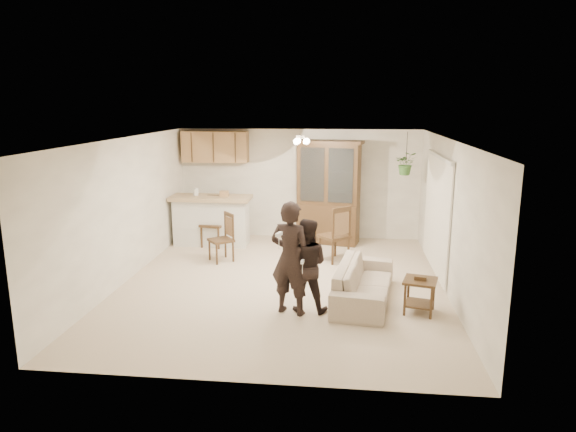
# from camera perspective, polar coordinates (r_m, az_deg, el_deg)

# --- Properties ---
(floor) EXTENTS (6.50, 6.50, 0.00)m
(floor) POSITION_cam_1_polar(r_m,az_deg,el_deg) (9.01, -0.65, -7.53)
(floor) COLOR beige
(floor) RESTS_ON ground
(ceiling) EXTENTS (5.50, 6.50, 0.02)m
(ceiling) POSITION_cam_1_polar(r_m,az_deg,el_deg) (8.48, -0.69, 8.54)
(ceiling) COLOR white
(ceiling) RESTS_ON wall_back
(wall_back) EXTENTS (5.50, 0.02, 2.50)m
(wall_back) POSITION_cam_1_polar(r_m,az_deg,el_deg) (11.84, 1.22, 3.59)
(wall_back) COLOR white
(wall_back) RESTS_ON ground
(wall_front) EXTENTS (5.50, 0.02, 2.50)m
(wall_front) POSITION_cam_1_polar(r_m,az_deg,el_deg) (5.56, -4.73, -6.84)
(wall_front) COLOR white
(wall_front) RESTS_ON ground
(wall_left) EXTENTS (0.02, 6.50, 2.50)m
(wall_left) POSITION_cam_1_polar(r_m,az_deg,el_deg) (9.39, -17.58, 0.64)
(wall_left) COLOR white
(wall_left) RESTS_ON ground
(wall_right) EXTENTS (0.02, 6.50, 2.50)m
(wall_right) POSITION_cam_1_polar(r_m,az_deg,el_deg) (8.77, 17.46, -0.17)
(wall_right) COLOR white
(wall_right) RESTS_ON ground
(breakfast_bar) EXTENTS (1.60, 0.55, 1.00)m
(breakfast_bar) POSITION_cam_1_polar(r_m,az_deg,el_deg) (11.42, -8.48, -0.71)
(breakfast_bar) COLOR silver
(breakfast_bar) RESTS_ON floor
(bar_top) EXTENTS (1.75, 0.70, 0.08)m
(bar_top) POSITION_cam_1_polar(r_m,az_deg,el_deg) (11.31, -8.57, 2.00)
(bar_top) COLOR tan
(bar_top) RESTS_ON breakfast_bar
(upper_cabinets) EXTENTS (1.50, 0.34, 0.70)m
(upper_cabinets) POSITION_cam_1_polar(r_m,az_deg,el_deg) (11.88, -8.09, 7.63)
(upper_cabinets) COLOR olive
(upper_cabinets) RESTS_ON wall_back
(vertical_blinds) EXTENTS (0.06, 2.30, 2.10)m
(vertical_blinds) POSITION_cam_1_polar(r_m,az_deg,el_deg) (9.66, 16.17, 0.14)
(vertical_blinds) COLOR white
(vertical_blinds) RESTS_ON wall_right
(ceiling_fixture) EXTENTS (0.36, 0.36, 0.20)m
(ceiling_fixture) POSITION_cam_1_polar(r_m,az_deg,el_deg) (9.66, 1.37, 8.43)
(ceiling_fixture) COLOR beige
(ceiling_fixture) RESTS_ON ceiling
(hanging_plant) EXTENTS (0.43, 0.37, 0.48)m
(hanging_plant) POSITION_cam_1_polar(r_m,az_deg,el_deg) (10.94, 12.98, 5.71)
(hanging_plant) COLOR #365F26
(hanging_plant) RESTS_ON ceiling
(plant_cord) EXTENTS (0.01, 0.01, 0.65)m
(plant_cord) POSITION_cam_1_polar(r_m,az_deg,el_deg) (10.91, 13.06, 7.40)
(plant_cord) COLOR black
(plant_cord) RESTS_ON ceiling
(sofa) EXTENTS (1.00, 1.96, 0.73)m
(sofa) POSITION_cam_1_polar(r_m,az_deg,el_deg) (8.28, 8.45, -6.83)
(sofa) COLOR beige
(sofa) RESTS_ON floor
(adult) EXTENTS (0.76, 0.61, 1.80)m
(adult) POSITION_cam_1_polar(r_m,az_deg,el_deg) (7.54, 0.28, -4.37)
(adult) COLOR black
(adult) RESTS_ON floor
(child) EXTENTS (0.69, 0.55, 1.35)m
(child) POSITION_cam_1_polar(r_m,az_deg,el_deg) (7.69, 1.96, -5.78)
(child) COLOR black
(child) RESTS_ON floor
(china_hutch) EXTENTS (1.53, 0.83, 2.28)m
(china_hutch) POSITION_cam_1_polar(r_m,az_deg,el_deg) (11.38, 4.53, 2.56)
(china_hutch) COLOR #3A2515
(china_hutch) RESTS_ON floor
(side_table) EXTENTS (0.58, 0.58, 0.58)m
(side_table) POSITION_cam_1_polar(r_m,az_deg,el_deg) (7.99, 14.40, -8.55)
(side_table) COLOR #3A2515
(side_table) RESTS_ON floor
(chair_bar) EXTENTS (0.56, 0.56, 1.10)m
(chair_bar) POSITION_cam_1_polar(r_m,az_deg,el_deg) (11.33, -8.25, -1.81)
(chair_bar) COLOR #3A2515
(chair_bar) RESTS_ON floor
(chair_hutch_left) EXTENTS (0.60, 0.60, 0.96)m
(chair_hutch_left) POSITION_cam_1_polar(r_m,az_deg,el_deg) (10.27, -7.43, -3.52)
(chair_hutch_left) COLOR #3A2515
(chair_hutch_left) RESTS_ON floor
(chair_hutch_right) EXTENTS (0.70, 0.70, 1.12)m
(chair_hutch_right) POSITION_cam_1_polar(r_m,az_deg,el_deg) (10.24, 5.13, -3.23)
(chair_hutch_right) COLOR #3A2515
(chair_hutch_right) RESTS_ON floor
(controller_adult) EXTENTS (0.09, 0.16, 0.05)m
(controller_adult) POSITION_cam_1_polar(r_m,az_deg,el_deg) (7.07, -1.02, -2.04)
(controller_adult) COLOR white
(controller_adult) RESTS_ON adult
(controller_child) EXTENTS (0.05, 0.13, 0.04)m
(controller_child) POSITION_cam_1_polar(r_m,az_deg,el_deg) (7.31, 1.62, -5.11)
(controller_child) COLOR white
(controller_child) RESTS_ON child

